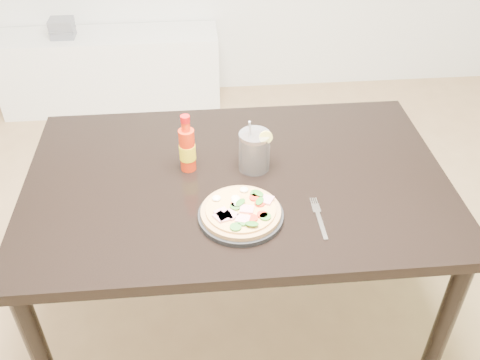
{
  "coord_description": "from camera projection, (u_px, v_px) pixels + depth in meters",
  "views": [
    {
      "loc": [
        -0.25,
        -1.19,
        1.83
      ],
      "look_at": [
        -0.13,
        0.09,
        0.83
      ],
      "focal_mm": 40.0,
      "sensor_mm": 36.0,
      "label": 1
    }
  ],
  "objects": [
    {
      "name": "media_console",
      "position": [
        111.0,
        71.0,
        3.5
      ],
      "size": [
        1.4,
        0.34,
        0.5
      ],
      "primitive_type": "cube",
      "color": "white",
      "rests_on": "ground"
    },
    {
      "name": "hot_sauce_bottle",
      "position": [
        187.0,
        149.0,
        1.76
      ],
      "size": [
        0.06,
        0.06,
        0.21
      ],
      "rotation": [
        0.0,
        0.0,
        0.07
      ],
      "color": "red",
      "rests_on": "dining_table"
    },
    {
      "name": "pizza",
      "position": [
        241.0,
        211.0,
        1.6
      ],
      "size": [
        0.24,
        0.24,
        0.03
      ],
      "color": "tan",
      "rests_on": "plate"
    },
    {
      "name": "plate",
      "position": [
        241.0,
        216.0,
        1.61
      ],
      "size": [
        0.26,
        0.26,
        0.02
      ],
      "primitive_type": "cylinder",
      "color": "black",
      "rests_on": "dining_table"
    },
    {
      "name": "cd_stack",
      "position": [
        62.0,
        28.0,
        3.27
      ],
      "size": [
        0.14,
        0.12,
        0.11
      ],
      "color": "slate",
      "rests_on": "media_console"
    },
    {
      "name": "fork",
      "position": [
        319.0,
        217.0,
        1.62
      ],
      "size": [
        0.02,
        0.19,
        0.0
      ],
      "rotation": [
        0.0,
        0.0,
        0.0
      ],
      "color": "silver",
      "rests_on": "dining_table"
    },
    {
      "name": "dining_table",
      "position": [
        237.0,
        196.0,
        1.83
      ],
      "size": [
        1.4,
        0.9,
        0.75
      ],
      "color": "black",
      "rests_on": "ground"
    },
    {
      "name": "cola_cup",
      "position": [
        254.0,
        152.0,
        1.78
      ],
      "size": [
        0.11,
        0.1,
        0.19
      ],
      "rotation": [
        0.0,
        0.0,
        0.15
      ],
      "color": "black",
      "rests_on": "dining_table"
    }
  ]
}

